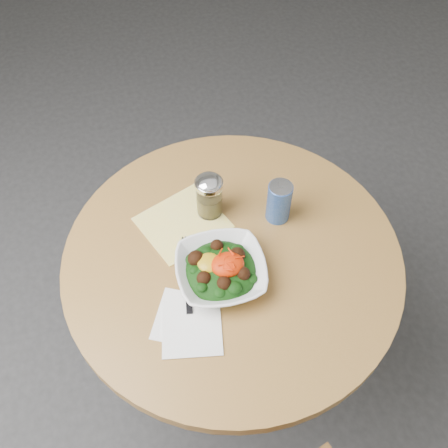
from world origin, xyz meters
The scene contains 8 objects.
ground centered at (0.00, 0.00, 0.00)m, with size 6.00×6.00×0.00m, color #2B2B2D.
table centered at (0.00, 0.00, 0.55)m, with size 0.90×0.90×0.75m.
cloth_napkin centered at (-0.10, 0.13, 0.75)m, with size 0.22×0.20×0.00m, color yellow.
paper_napkins centered at (-0.16, -0.17, 0.75)m, with size 0.19×0.21×0.00m.
salad_bowl centered at (-0.05, -0.06, 0.78)m, with size 0.25×0.25×0.08m.
fork centered at (-0.13, -0.02, 0.76)m, with size 0.07×0.23×0.00m.
spice_shaker centered at (-0.02, 0.15, 0.82)m, with size 0.08×0.08×0.14m.
beverage_can centered at (0.16, 0.08, 0.81)m, with size 0.07×0.07×0.13m.
Camera 1 is at (-0.23, -0.69, 1.85)m, focal length 40.00 mm.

